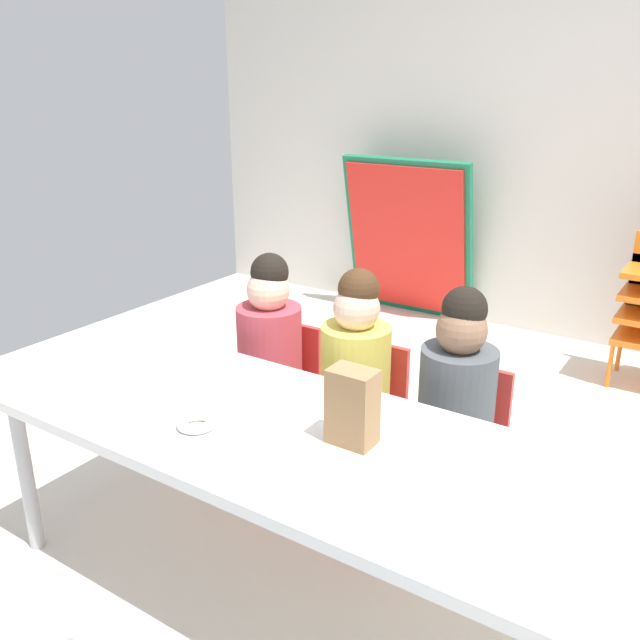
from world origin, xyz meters
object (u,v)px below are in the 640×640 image
object	(u,v)px
paper_bag_brown	(352,407)
paper_plate_center_table	(193,377)
craft_table	(298,446)
seated_child_middle_seat	(357,365)
seated_child_far_right	(458,391)
seated_child_near_camera	(271,343)
paper_plate_near_edge	(197,428)
donut_powdered_on_plate	(196,422)
folded_activity_table	(408,239)

from	to	relation	value
paper_bag_brown	paper_plate_center_table	distance (m)	0.68
craft_table	paper_bag_brown	distance (m)	0.23
seated_child_middle_seat	seated_child_far_right	size ratio (longest dim) A/B	1.00
craft_table	seated_child_near_camera	world-z (taller)	seated_child_near_camera
seated_child_middle_seat	paper_bag_brown	bearing A→B (deg)	-60.78
paper_plate_near_edge	paper_plate_center_table	distance (m)	0.37
seated_child_near_camera	paper_plate_near_edge	bearing A→B (deg)	-68.06
seated_child_middle_seat	paper_bag_brown	xyz separation A→B (m)	(0.31, -0.55, 0.15)
seated_child_far_right	donut_powdered_on_plate	size ratio (longest dim) A/B	7.93
folded_activity_table	donut_powdered_on_plate	xyz separation A→B (m)	(0.71, -2.80, 0.08)
seated_child_far_right	paper_plate_center_table	size ratio (longest dim) A/B	5.10
craft_table	paper_plate_center_table	bearing A→B (deg)	168.11
folded_activity_table	paper_plate_center_table	world-z (taller)	folded_activity_table
craft_table	paper_plate_near_edge	xyz separation A→B (m)	(-0.25, -0.15, 0.05)
paper_bag_brown	donut_powdered_on_plate	size ratio (longest dim) A/B	1.90
paper_plate_near_edge	paper_plate_center_table	xyz separation A→B (m)	(-0.26, 0.26, 0.00)
folded_activity_table	paper_bag_brown	bearing A→B (deg)	-66.78
craft_table	folded_activity_table	xyz separation A→B (m)	(-0.96, 2.65, -0.01)
folded_activity_table	seated_child_middle_seat	bearing A→B (deg)	-68.50
seated_child_near_camera	paper_bag_brown	world-z (taller)	seated_child_near_camera
craft_table	paper_plate_near_edge	size ratio (longest dim) A/B	11.09
paper_bag_brown	paper_plate_near_edge	xyz separation A→B (m)	(-0.41, -0.19, -0.11)
seated_child_near_camera	seated_child_middle_seat	xyz separation A→B (m)	(0.40, 0.00, 0.00)
seated_child_far_right	paper_bag_brown	distance (m)	0.58
seated_child_far_right	donut_powdered_on_plate	xyz separation A→B (m)	(-0.50, -0.74, 0.07)
seated_child_near_camera	donut_powdered_on_plate	xyz separation A→B (m)	(0.30, -0.74, 0.07)
seated_child_near_camera	paper_plate_center_table	distance (m)	0.49
craft_table	folded_activity_table	bearing A→B (deg)	109.93
seated_child_middle_seat	paper_plate_near_edge	size ratio (longest dim) A/B	5.10
paper_bag_brown	folded_activity_table	bearing A→B (deg)	113.22
paper_plate_near_edge	donut_powdered_on_plate	distance (m)	0.02
paper_plate_near_edge	seated_child_near_camera	bearing A→B (deg)	111.94
craft_table	paper_plate_center_table	distance (m)	0.53
seated_child_far_right	paper_plate_center_table	bearing A→B (deg)	-147.61
paper_bag_brown	seated_child_far_right	bearing A→B (deg)	80.80
seated_child_near_camera	seated_child_far_right	distance (m)	0.80
paper_bag_brown	donut_powdered_on_plate	distance (m)	0.46
folded_activity_table	paper_plate_center_table	size ratio (longest dim) A/B	6.04
craft_table	folded_activity_table	size ratio (longest dim) A/B	1.84
craft_table	donut_powdered_on_plate	distance (m)	0.30
seated_child_far_right	donut_powdered_on_plate	distance (m)	0.90
seated_child_near_camera	seated_child_middle_seat	bearing A→B (deg)	0.00
seated_child_near_camera	folded_activity_table	bearing A→B (deg)	101.30
craft_table	seated_child_far_right	bearing A→B (deg)	67.10
paper_plate_near_edge	paper_plate_center_table	world-z (taller)	same
seated_child_far_right	paper_bag_brown	xyz separation A→B (m)	(-0.09, -0.55, 0.15)
seated_child_near_camera	folded_activity_table	world-z (taller)	folded_activity_table
folded_activity_table	paper_plate_center_table	bearing A→B (deg)	-79.99
craft_table	donut_powdered_on_plate	world-z (taller)	donut_powdered_on_plate
craft_table	seated_child_far_right	xyz separation A→B (m)	(0.25, 0.59, 0.00)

